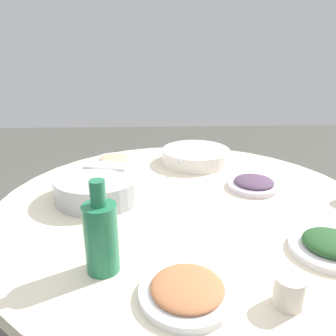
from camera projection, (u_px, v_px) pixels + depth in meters
name	position (u px, v px, depth m)	size (l,w,h in m)	color
round_dining_table	(185.00, 223.00, 1.15)	(1.25, 1.25, 0.73)	#99999E
rice_bowl	(99.00, 186.00, 1.15)	(0.30, 0.30, 0.09)	#B2B5BA
soup_bowl	(196.00, 156.00, 1.48)	(0.30, 0.30, 0.06)	white
dish_tofu_braise	(187.00, 290.00, 0.71)	(0.21, 0.21, 0.04)	white
dish_eggplant	(254.00, 184.00, 1.23)	(0.19, 0.19, 0.04)	silver
dish_greens	(330.00, 246.00, 0.86)	(0.20, 0.20, 0.05)	white
dish_noodles	(115.00, 160.00, 1.48)	(0.19, 0.19, 0.03)	silver
green_bottle	(101.00, 235.00, 0.77)	(0.08, 0.08, 0.23)	#24764E
tea_cup_near	(289.00, 291.00, 0.68)	(0.06, 0.06, 0.07)	silver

